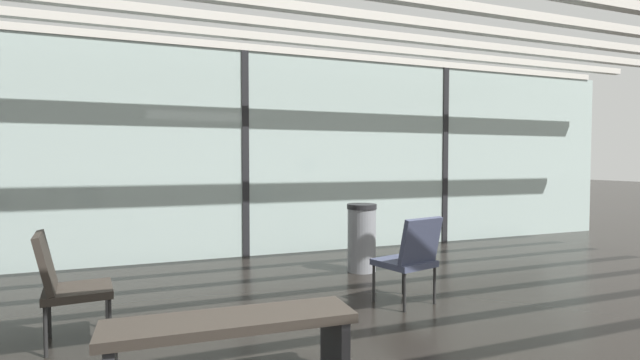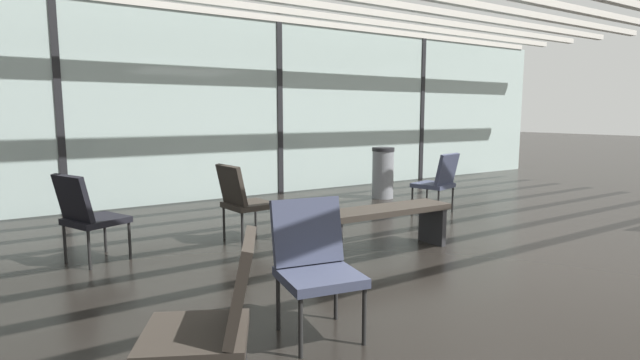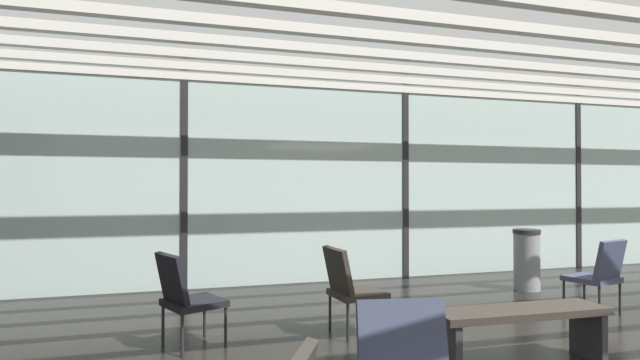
{
  "view_description": "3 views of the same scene",
  "coord_description": "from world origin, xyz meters",
  "px_view_note": "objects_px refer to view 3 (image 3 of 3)",
  "views": [
    {
      "loc": [
        -1.48,
        -1.64,
        1.41
      ],
      "look_at": [
        1.99,
        7.26,
        1.02
      ],
      "focal_mm": 26.37,
      "sensor_mm": 36.0,
      "label": 1
    },
    {
      "loc": [
        -4.23,
        -2.64,
        1.43
      ],
      "look_at": [
        -1.43,
        1.67,
        0.73
      ],
      "focal_mm": 27.62,
      "sensor_mm": 36.0,
      "label": 2
    },
    {
      "loc": [
        -3.77,
        -2.37,
        1.47
      ],
      "look_at": [
        -1.5,
        5.05,
        1.57
      ],
      "focal_mm": 28.55,
      "sensor_mm": 36.0,
      "label": 3
    }
  ],
  "objects_px": {
    "lounge_chair_0": "(185,294)",
    "lounge_chair_3": "(350,285)",
    "lounge_chair_1": "(599,272)",
    "trash_bin": "(527,259)",
    "parked_airplane": "(323,172)",
    "waiting_bench": "(520,321)"
  },
  "relations": [
    {
      "from": "trash_bin",
      "to": "lounge_chair_3",
      "type": "bearing_deg",
      "value": -157.38
    },
    {
      "from": "lounge_chair_3",
      "to": "lounge_chair_1",
      "type": "bearing_deg",
      "value": -97.53
    },
    {
      "from": "parked_airplane",
      "to": "lounge_chair_3",
      "type": "relative_size",
      "value": 13.65
    },
    {
      "from": "lounge_chair_0",
      "to": "lounge_chair_3",
      "type": "relative_size",
      "value": 1.0
    },
    {
      "from": "lounge_chair_3",
      "to": "trash_bin",
      "type": "distance_m",
      "value": 3.44
    },
    {
      "from": "lounge_chair_1",
      "to": "waiting_bench",
      "type": "height_order",
      "value": "lounge_chair_1"
    },
    {
      "from": "lounge_chair_0",
      "to": "lounge_chair_1",
      "type": "bearing_deg",
      "value": -114.28
    },
    {
      "from": "lounge_chair_0",
      "to": "waiting_bench",
      "type": "distance_m",
      "value": 2.91
    },
    {
      "from": "lounge_chair_0",
      "to": "trash_bin",
      "type": "height_order",
      "value": "lounge_chair_0"
    },
    {
      "from": "parked_airplane",
      "to": "lounge_chair_1",
      "type": "distance_m",
      "value": 9.13
    },
    {
      "from": "lounge_chair_3",
      "to": "trash_bin",
      "type": "bearing_deg",
      "value": -72.85
    },
    {
      "from": "parked_airplane",
      "to": "trash_bin",
      "type": "relative_size",
      "value": 13.82
    },
    {
      "from": "lounge_chair_0",
      "to": "lounge_chair_3",
      "type": "xyz_separation_m",
      "value": [
        1.58,
        -0.05,
        0.0
      ]
    },
    {
      "from": "lounge_chair_3",
      "to": "waiting_bench",
      "type": "height_order",
      "value": "lounge_chair_3"
    },
    {
      "from": "lounge_chair_1",
      "to": "trash_bin",
      "type": "relative_size",
      "value": 1.01
    },
    {
      "from": "parked_airplane",
      "to": "lounge_chair_1",
      "type": "height_order",
      "value": "parked_airplane"
    },
    {
      "from": "waiting_bench",
      "to": "trash_bin",
      "type": "xyz_separation_m",
      "value": [
        2.14,
        2.54,
        0.07
      ]
    },
    {
      "from": "waiting_bench",
      "to": "lounge_chair_0",
      "type": "bearing_deg",
      "value": -23.53
    },
    {
      "from": "lounge_chair_1",
      "to": "parked_airplane",
      "type": "bearing_deg",
      "value": -101.71
    },
    {
      "from": "lounge_chair_0",
      "to": "trash_bin",
      "type": "xyz_separation_m",
      "value": [
        4.76,
        1.28,
        -0.06
      ]
    },
    {
      "from": "lounge_chair_0",
      "to": "lounge_chair_3",
      "type": "distance_m",
      "value": 1.58
    },
    {
      "from": "lounge_chair_1",
      "to": "lounge_chair_3",
      "type": "bearing_deg",
      "value": -16.89
    }
  ]
}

